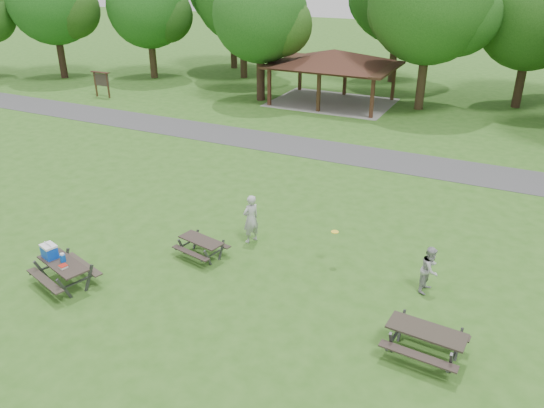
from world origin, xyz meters
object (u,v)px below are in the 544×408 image
Objects in this scene: picnic_table_near at (59,262)px; frisbee_catcher at (430,269)px; picnic_table_middle at (201,244)px; frisbee_thrower at (251,219)px.

frisbee_catcher reaches higher than picnic_table_near.
picnic_table_near is 1.27× the size of picnic_table_middle.
frisbee_catcher is at bearing 111.10° from frisbee_thrower.
frisbee_thrower is at bearing 98.16° from frisbee_catcher.
frisbee_thrower is (1.03, 1.73, 0.41)m from picnic_table_middle.
frisbee_catcher is at bearing 24.15° from picnic_table_near.
picnic_table_middle is at bearing -6.50° from frisbee_thrower.
picnic_table_middle is 1.00× the size of frisbee_thrower.
picnic_table_middle is 7.64m from frisbee_catcher.
picnic_table_near is 11.65m from frisbee_catcher.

